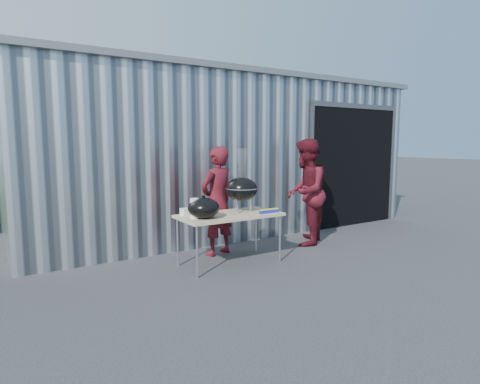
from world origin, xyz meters
TOP-DOWN VIEW (x-y plane):
  - ground at (0.00, 0.00)m, footprint 80.00×80.00m
  - building at (0.92, 4.59)m, footprint 8.20×6.20m
  - folding_table at (-0.43, 0.69)m, footprint 1.50×0.75m
  - kettle_grill at (-0.19, 0.73)m, footprint 0.48×0.48m
  - grill_lid at (-0.90, 0.59)m, footprint 0.44×0.44m
  - paper_towels at (-1.02, 0.64)m, footprint 0.12×0.12m
  - white_tub at (-0.98, 0.92)m, footprint 0.20×0.15m
  - foil_box at (0.10, 0.44)m, footprint 0.32×0.06m
  - person_cook at (-0.33, 1.23)m, footprint 0.72×0.57m
  - person_bystander at (1.31, 0.98)m, footprint 1.14×1.12m

SIDE VIEW (x-z plane):
  - ground at x=0.00m, z-range 0.00..0.00m
  - folding_table at x=-0.43m, z-range 0.33..1.08m
  - foil_box at x=0.10m, z-range 0.75..0.81m
  - white_tub at x=-0.98m, z-range 0.75..0.85m
  - person_cook at x=-0.33m, z-range 0.00..1.73m
  - paper_towels at x=-1.02m, z-range 0.75..1.03m
  - grill_lid at x=-0.90m, z-range 0.74..1.05m
  - person_bystander at x=1.31m, z-range 0.00..1.86m
  - kettle_grill at x=-0.19m, z-range 0.69..1.64m
  - building at x=0.92m, z-range -0.01..3.09m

